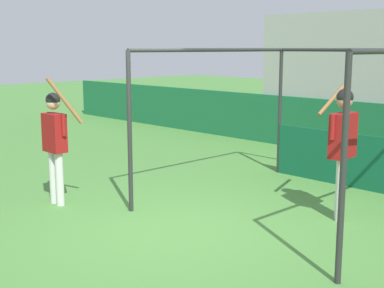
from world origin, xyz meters
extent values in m
plane|color=#477F38|center=(0.00, 0.00, 0.00)|extent=(60.00, 60.00, 0.00)
cube|color=#195B33|center=(-2.75, 6.94, 1.32)|extent=(0.45, 0.40, 0.10)
cube|color=#195B33|center=(-2.75, 7.12, 1.55)|extent=(0.45, 0.06, 0.40)
cube|color=#195B33|center=(-2.20, 6.94, 1.32)|extent=(0.45, 0.40, 0.10)
cube|color=#195B33|center=(-2.20, 7.12, 1.55)|extent=(0.45, 0.06, 0.40)
cube|color=#195B33|center=(-1.65, 6.94, 1.32)|extent=(0.45, 0.40, 0.10)
cube|color=#195B33|center=(-1.65, 7.12, 1.55)|extent=(0.45, 0.06, 0.40)
cube|color=#195B33|center=(-1.10, 6.94, 1.32)|extent=(0.45, 0.40, 0.10)
cube|color=#195B33|center=(-1.10, 7.12, 1.55)|extent=(0.45, 0.06, 0.40)
cube|color=#195B33|center=(-0.55, 6.94, 1.32)|extent=(0.45, 0.40, 0.10)
cube|color=#195B33|center=(-0.55, 7.12, 1.55)|extent=(0.45, 0.06, 0.40)
cube|color=#195B33|center=(-2.75, 7.74, 1.72)|extent=(0.45, 0.40, 0.10)
cube|color=#195B33|center=(-2.75, 7.92, 1.95)|extent=(0.45, 0.06, 0.40)
cube|color=#195B33|center=(-2.20, 7.74, 1.72)|extent=(0.45, 0.40, 0.10)
cube|color=#195B33|center=(-2.20, 7.92, 1.95)|extent=(0.45, 0.06, 0.40)
cube|color=#195B33|center=(-1.65, 7.74, 1.72)|extent=(0.45, 0.40, 0.10)
cube|color=#195B33|center=(-1.65, 7.92, 1.95)|extent=(0.45, 0.06, 0.40)
cube|color=#195B33|center=(-1.10, 7.74, 1.72)|extent=(0.45, 0.40, 0.10)
cube|color=#195B33|center=(-1.10, 7.92, 1.95)|extent=(0.45, 0.06, 0.40)
cube|color=#195B33|center=(-2.75, 8.54, 2.12)|extent=(0.45, 0.40, 0.10)
cube|color=#195B33|center=(-2.75, 8.72, 2.35)|extent=(0.45, 0.06, 0.40)
cube|color=#195B33|center=(-2.20, 8.54, 2.12)|extent=(0.45, 0.40, 0.10)
cube|color=#195B33|center=(-2.20, 8.72, 2.35)|extent=(0.45, 0.06, 0.40)
cube|color=#195B33|center=(-1.65, 8.54, 2.12)|extent=(0.45, 0.40, 0.10)
cube|color=#195B33|center=(-1.65, 8.72, 2.35)|extent=(0.45, 0.06, 0.40)
cube|color=#195B33|center=(-2.75, 9.34, 2.52)|extent=(0.45, 0.40, 0.10)
cube|color=#195B33|center=(-2.75, 9.52, 2.75)|extent=(0.45, 0.06, 0.40)
cube|color=#195B33|center=(-2.20, 9.34, 2.52)|extent=(0.45, 0.40, 0.10)
cube|color=#195B33|center=(-2.20, 9.52, 2.75)|extent=(0.45, 0.06, 0.40)
cube|color=#195B33|center=(-1.65, 9.34, 2.52)|extent=(0.45, 0.40, 0.10)
cube|color=#195B33|center=(-2.75, 10.14, 2.92)|extent=(0.45, 0.40, 0.10)
cube|color=#195B33|center=(-2.75, 10.32, 3.15)|extent=(0.45, 0.06, 0.40)
cube|color=#195B33|center=(-2.20, 10.14, 2.92)|extent=(0.45, 0.40, 0.10)
cube|color=#195B33|center=(-2.20, 10.32, 3.15)|extent=(0.45, 0.06, 0.40)
cylinder|color=#282828|center=(-1.00, 0.16, 1.22)|extent=(0.07, 0.07, 2.45)
cylinder|color=#282828|center=(2.58, 0.16, 1.22)|extent=(0.07, 0.07, 2.45)
cylinder|color=#282828|center=(-1.00, 3.90, 1.22)|extent=(0.07, 0.07, 2.45)
cylinder|color=#282828|center=(-1.00, 2.03, 2.45)|extent=(0.06, 3.75, 0.06)
cylinder|color=#282828|center=(0.79, 3.90, 2.45)|extent=(3.59, 0.06, 0.06)
cube|color=#0F5133|center=(0.79, 3.88, 0.49)|extent=(3.52, 0.03, 0.98)
cylinder|color=silver|center=(1.50, 2.02, 0.46)|extent=(0.14, 0.14, 0.92)
cylinder|color=silver|center=(1.37, 2.23, 0.46)|extent=(0.14, 0.14, 0.92)
cube|color=maroon|center=(1.43, 2.12, 1.24)|extent=(0.26, 0.51, 0.65)
sphere|color=#A37556|center=(1.43, 2.12, 1.74)|extent=(0.23, 0.23, 0.23)
sphere|color=black|center=(1.43, 2.12, 1.79)|extent=(0.24, 0.24, 0.24)
cylinder|color=maroon|center=(1.41, 1.86, 1.39)|extent=(0.08, 0.08, 0.36)
cylinder|color=maroon|center=(1.37, 2.38, 1.39)|extent=(0.08, 0.08, 0.36)
cylinder|color=brown|center=(1.11, 2.38, 1.76)|extent=(0.13, 0.74, 0.54)
sphere|color=brown|center=(1.47, 2.35, 1.52)|extent=(0.08, 0.08, 0.08)
cylinder|color=silver|center=(-2.22, -0.47, 0.43)|extent=(0.13, 0.13, 0.86)
cylinder|color=silver|center=(-2.03, -0.47, 0.43)|extent=(0.13, 0.13, 0.86)
cube|color=maroon|center=(-2.12, -0.47, 1.16)|extent=(0.41, 0.23, 0.61)
sphere|color=tan|center=(-2.12, -0.47, 1.64)|extent=(0.22, 0.22, 0.22)
sphere|color=black|center=(-2.12, -0.47, 1.69)|extent=(0.23, 0.23, 0.23)
cylinder|color=maroon|center=(-2.34, -0.43, 1.30)|extent=(0.07, 0.07, 0.34)
cylinder|color=maroon|center=(-1.91, -0.43, 1.30)|extent=(0.07, 0.07, 0.34)
cylinder|color=brown|center=(-1.78, -0.47, 1.69)|extent=(0.27, 0.51, 0.73)
sphere|color=brown|center=(-2.00, -0.37, 1.35)|extent=(0.08, 0.08, 0.08)
camera|label=1|loc=(5.34, -4.70, 2.48)|focal=50.00mm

